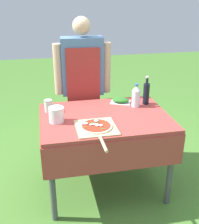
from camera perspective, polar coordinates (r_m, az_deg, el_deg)
name	(u,v)px	position (r m, az deg, el deg)	size (l,w,h in m)	color
ground_plane	(104,185)	(2.96, 0.99, -14.71)	(12.00, 12.00, 0.00)	#477A2D
prep_table	(105,126)	(2.59, 1.09, -2.86)	(1.17, 0.85, 0.78)	#A83D38
person_cook	(83,80)	(3.02, -3.42, 6.43)	(0.60, 0.22, 1.60)	#4C4C51
pizza_on_peel	(96,127)	(2.30, -0.64, -3.15)	(0.33, 0.55, 0.05)	#D1B27F
oil_bottle	(146,93)	(2.81, 9.47, 3.81)	(0.06, 0.06, 0.29)	black
water_bottle	(136,96)	(2.73, 7.43, 3.25)	(0.08, 0.08, 0.23)	silver
herb_container	(121,100)	(2.83, 4.30, 2.36)	(0.23, 0.20, 0.05)	silver
mixing_tub	(56,115)	(2.43, -8.75, -0.53)	(0.13, 0.13, 0.13)	silver
sauce_jar	(48,107)	(2.65, -10.34, 1.11)	(0.08, 0.08, 0.12)	silver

